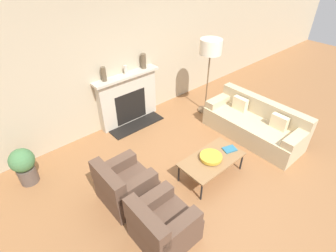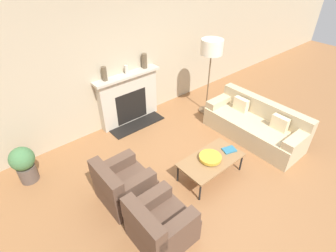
{
  "view_description": "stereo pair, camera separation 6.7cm",
  "coord_description": "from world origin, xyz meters",
  "views": [
    {
      "loc": [
        -2.66,
        -1.81,
        3.43
      ],
      "look_at": [
        0.07,
        1.33,
        0.45
      ],
      "focal_mm": 28.0,
      "sensor_mm": 36.0,
      "label": 1
    },
    {
      "loc": [
        -2.61,
        -1.86,
        3.43
      ],
      "look_at": [
        0.07,
        1.33,
        0.45
      ],
      "focal_mm": 28.0,
      "sensor_mm": 36.0,
      "label": 2
    }
  ],
  "objects": [
    {
      "name": "mantel_vase_center_left",
      "position": [
        -0.01,
        2.58,
        1.24
      ],
      "size": [
        0.07,
        0.07,
        0.18
      ],
      "color": "beige",
      "rests_on": "fireplace"
    },
    {
      "name": "armchair_far",
      "position": [
        -1.36,
        0.72,
        0.31
      ],
      "size": [
        0.77,
        0.74,
        0.77
      ],
      "rotation": [
        0.0,
        0.0,
        1.57
      ],
      "color": "brown",
      "rests_on": "ground_plane"
    },
    {
      "name": "fireplace",
      "position": [
        -0.02,
        2.56,
        0.56
      ],
      "size": [
        1.51,
        0.59,
        1.15
      ],
      "color": "beige",
      "rests_on": "ground_plane"
    },
    {
      "name": "wall_back",
      "position": [
        0.0,
        2.71,
        1.45
      ],
      "size": [
        18.0,
        0.06,
        2.9
      ],
      "color": "#BCAD8E",
      "rests_on": "ground_plane"
    },
    {
      "name": "floor_lamp",
      "position": [
        1.6,
        1.72,
        1.5
      ],
      "size": [
        0.48,
        0.48,
        1.74
      ],
      "color": "brown",
      "rests_on": "ground_plane"
    },
    {
      "name": "couch",
      "position": [
        1.61,
        0.37,
        0.29
      ],
      "size": [
        0.82,
        2.03,
        0.77
      ],
      "rotation": [
        0.0,
        0.0,
        -1.57
      ],
      "color": "#CCB78E",
      "rests_on": "ground_plane"
    },
    {
      "name": "potted_plant",
      "position": [
        -2.4,
        2.13,
        0.39
      ],
      "size": [
        0.4,
        0.4,
        0.69
      ],
      "color": "brown",
      "rests_on": "ground_plane"
    },
    {
      "name": "bowl",
      "position": [
        0.04,
        0.19,
        0.43
      ],
      "size": [
        0.38,
        0.38,
        0.07
      ],
      "color": "gold",
      "rests_on": "coffee_table"
    },
    {
      "name": "ground_plane",
      "position": [
        0.0,
        0.0,
        0.0
      ],
      "size": [
        18.0,
        18.0,
        0.0
      ],
      "primitive_type": "plane",
      "color": "#99663D"
    },
    {
      "name": "book",
      "position": [
        0.48,
        0.14,
        0.4
      ],
      "size": [
        0.27,
        0.23,
        0.02
      ],
      "rotation": [
        0.0,
        0.0,
        -0.32
      ],
      "color": "teal",
      "rests_on": "coffee_table"
    },
    {
      "name": "mantel_vase_center_right",
      "position": [
        0.45,
        2.58,
        1.31
      ],
      "size": [
        0.11,
        0.11,
        0.32
      ],
      "color": "brown",
      "rests_on": "fireplace"
    },
    {
      "name": "coffee_table",
      "position": [
        0.07,
        0.19,
        0.36
      ],
      "size": [
        1.13,
        0.61,
        0.39
      ],
      "color": "olive",
      "rests_on": "ground_plane"
    },
    {
      "name": "mantel_vase_left",
      "position": [
        -0.51,
        2.58,
        1.29
      ],
      "size": [
        0.1,
        0.1,
        0.29
      ],
      "color": "brown",
      "rests_on": "fireplace"
    },
    {
      "name": "armchair_near",
      "position": [
        -1.36,
        -0.19,
        0.31
      ],
      "size": [
        0.77,
        0.74,
        0.77
      ],
      "rotation": [
        0.0,
        0.0,
        1.57
      ],
      "color": "brown",
      "rests_on": "ground_plane"
    }
  ]
}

